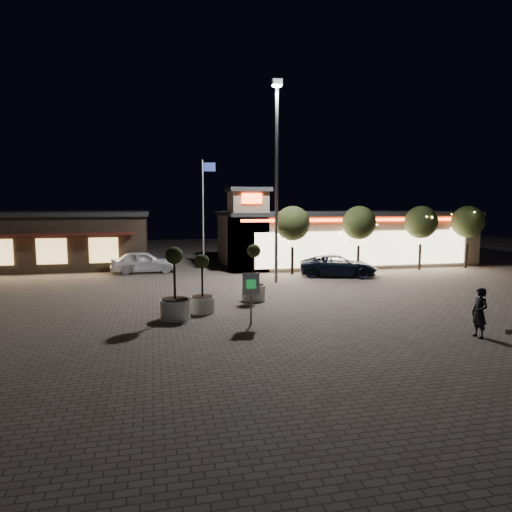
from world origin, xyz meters
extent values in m
plane|color=#6B5F56|center=(0.00, 0.00, 0.00)|extent=(90.00, 90.00, 0.00)
cube|color=gray|center=(10.00, 16.00, 2.00)|extent=(20.00, 8.00, 4.00)
cube|color=#262628|center=(10.00, 16.00, 4.15)|extent=(20.40, 8.40, 0.30)
cube|color=#FDEABE|center=(10.00, 11.95, 1.60)|extent=(17.00, 0.12, 2.60)
cube|color=#FF3C14|center=(10.00, 11.92, 3.75)|extent=(19.00, 0.10, 0.18)
cube|color=gray|center=(1.30, 13.30, 2.90)|extent=(2.60, 2.60, 5.80)
cube|color=#262628|center=(1.30, 13.30, 5.95)|extent=(3.00, 3.00, 0.30)
cube|color=#FF3C14|center=(1.30, 11.95, 5.30)|extent=(1.40, 0.10, 0.70)
cube|color=#382D23|center=(-14.00, 20.00, 2.00)|extent=(16.00, 10.00, 4.00)
cube|color=#262628|center=(-14.00, 20.00, 4.15)|extent=(16.40, 10.40, 0.30)
cube|color=#591E19|center=(-14.00, 14.60, 2.80)|extent=(14.40, 0.80, 0.15)
cube|color=#E9B968|center=(-12.50, 14.95, 1.60)|extent=(2.00, 0.12, 1.80)
cube|color=#E9B968|center=(-9.00, 14.95, 1.60)|extent=(2.00, 0.12, 1.80)
cylinder|color=gray|center=(2.00, 8.00, 6.00)|extent=(0.20, 0.20, 12.00)
cube|color=gray|center=(2.00, 8.00, 12.20)|extent=(0.60, 0.40, 0.35)
cube|color=white|center=(2.00, 8.00, 12.00)|extent=(0.45, 0.30, 0.08)
cylinder|color=white|center=(-2.00, 13.00, 4.00)|extent=(0.10, 0.10, 8.00)
cube|color=navy|center=(-1.55, 13.00, 7.50)|extent=(0.90, 0.04, 0.60)
cylinder|color=#332319|center=(4.00, 11.00, 0.96)|extent=(0.20, 0.20, 1.92)
sphere|color=#2D3819|center=(4.00, 11.00, 3.58)|extent=(2.42, 2.42, 2.42)
cylinder|color=#332319|center=(9.00, 11.00, 0.96)|extent=(0.20, 0.20, 1.92)
sphere|color=#2D3819|center=(9.00, 11.00, 3.58)|extent=(2.42, 2.42, 2.42)
cylinder|color=#332319|center=(14.00, 11.00, 0.96)|extent=(0.20, 0.20, 1.92)
sphere|color=#2D3819|center=(14.00, 11.00, 3.58)|extent=(2.42, 2.42, 2.42)
cylinder|color=#332319|center=(18.00, 11.00, 0.96)|extent=(0.20, 0.20, 1.92)
sphere|color=#2D3819|center=(18.00, 11.00, 3.58)|extent=(2.42, 2.42, 2.42)
imported|color=black|center=(6.78, 9.41, 0.73)|extent=(5.71, 3.93, 1.45)
imported|color=white|center=(-6.21, 14.00, 0.79)|extent=(4.72, 2.12, 1.58)
imported|color=black|center=(6.14, -5.22, 0.93)|extent=(0.48, 0.70, 1.86)
cube|color=#59514C|center=(7.30, -5.45, 0.22)|extent=(0.37, 0.23, 0.18)
cylinder|color=white|center=(-3.40, 0.93, 0.36)|extent=(1.09, 1.09, 0.73)
cylinder|color=black|center=(-3.40, 0.93, 0.75)|extent=(0.95, 0.95, 0.05)
cylinder|color=#332319|center=(-3.40, 0.93, 1.59)|extent=(0.09, 0.09, 1.64)
sphere|color=#2D3819|center=(-3.40, 0.93, 2.36)|extent=(0.64, 0.64, 0.64)
cylinder|color=white|center=(-4.67, 0.03, 0.42)|extent=(1.27, 1.27, 0.85)
cylinder|color=black|center=(-4.67, 0.03, 0.87)|extent=(1.10, 1.10, 0.06)
cylinder|color=#332319|center=(-4.67, 0.03, 1.86)|extent=(0.11, 0.11, 1.91)
sphere|color=#2D3819|center=(-4.67, 0.03, 2.76)|extent=(0.74, 0.74, 0.74)
cylinder|color=white|center=(-0.53, 3.08, 0.39)|extent=(1.18, 1.18, 0.78)
cylinder|color=black|center=(-0.53, 3.08, 0.80)|extent=(1.02, 1.02, 0.06)
cylinder|color=#332319|center=(-0.53, 3.08, 1.72)|extent=(0.10, 0.10, 1.77)
sphere|color=#2D3819|center=(-0.53, 3.08, 2.55)|extent=(0.69, 0.69, 0.69)
cylinder|color=gray|center=(-1.68, -1.51, 0.65)|extent=(0.09, 0.09, 1.30)
cube|color=white|center=(-1.68, -1.51, 1.68)|extent=(0.71, 0.14, 0.92)
cube|color=green|center=(-1.68, -1.56, 1.68)|extent=(0.38, 0.06, 0.38)
camera|label=1|loc=(-5.54, -19.39, 4.91)|focal=32.00mm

